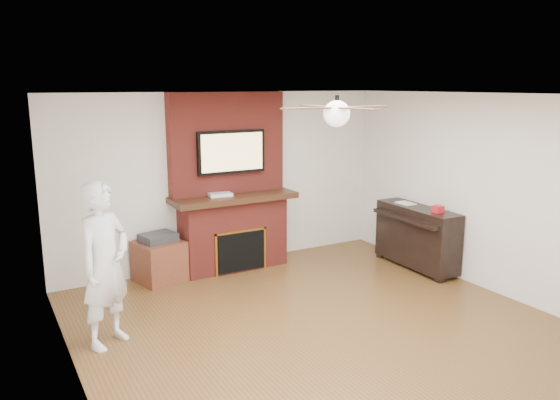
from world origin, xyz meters
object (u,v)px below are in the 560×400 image
person (105,265)px  fireplace (231,199)px  side_table (159,259)px  piano (417,236)px

person → fireplace: bearing=2.4°
person → side_table: size_ratio=2.46×
fireplace → side_table: size_ratio=3.64×
fireplace → piano: bearing=-30.8°
person → piano: bearing=-31.7°
person → piano: size_ratio=1.23×
piano → person: bearing=-175.5°
person → side_table: 1.91m
person → side_table: (1.00, 1.53, -0.54)m
side_table → piano: (3.38, -1.29, 0.18)m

